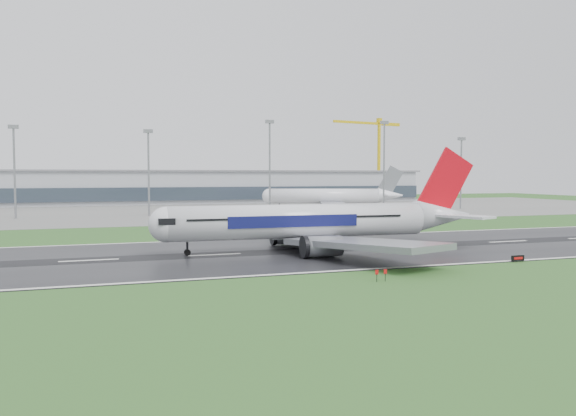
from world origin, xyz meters
name	(u,v)px	position (x,y,z in m)	size (l,w,h in m)	color
ground	(325,250)	(0.00, 0.00, 0.00)	(520.00, 520.00, 0.00)	#26531E
runway	(325,250)	(0.00, 0.00, 0.05)	(400.00, 45.00, 0.10)	black
apron	(200,210)	(0.00, 125.00, 0.04)	(400.00, 130.00, 0.08)	slate
terminal	(177,187)	(0.00, 185.00, 7.50)	(240.00, 36.00, 15.00)	#969AA1
main_airliner	(323,200)	(-0.53, -0.23, 9.02)	(60.44, 57.56, 17.84)	silver
parked_airliner	(330,188)	(49.52, 114.53, 8.31)	(56.17, 52.30, 16.46)	white
tower_crane	(379,159)	(115.99, 200.00, 22.72)	(46.13, 2.52, 45.44)	gold
runway_sign	(518,259)	(23.04, -22.61, 0.52)	(2.30, 0.26, 1.04)	black
floodmast_1	(15,174)	(-61.53, 100.00, 13.81)	(0.64, 0.64, 27.62)	gray
floodmast_2	(149,175)	(-21.31, 100.00, 13.63)	(0.64, 0.64, 27.26)	gray
floodmast_3	(270,168)	(20.40, 100.00, 15.79)	(0.64, 0.64, 31.58)	gray
floodmast_4	(384,168)	(65.53, 100.00, 16.29)	(0.64, 0.64, 32.57)	gray
floodmast_5	(461,175)	(99.82, 100.00, 13.59)	(0.64, 0.64, 27.18)	gray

